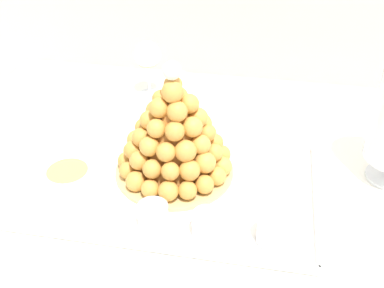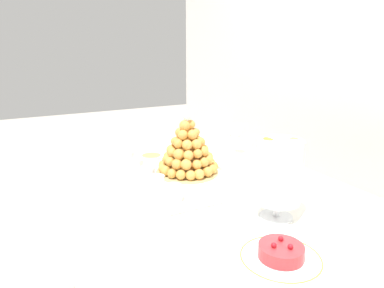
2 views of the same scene
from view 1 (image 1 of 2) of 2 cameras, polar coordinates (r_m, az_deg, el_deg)
The scene contains 10 objects.
buffet_table at distance 1.05m, azimuth 10.28°, elevation -8.49°, with size 1.67×1.00×0.76m.
serving_tray at distance 0.98m, azimuth -3.32°, elevation -5.03°, with size 0.63×0.38×0.02m.
croquembouche at distance 0.95m, azimuth -2.23°, elevation 1.40°, with size 0.26×0.26×0.26m.
dessert_cup_left at distance 0.94m, azimuth -19.07°, elevation -7.05°, with size 0.06×0.06×0.06m.
dessert_cup_mid_left at distance 0.90m, azimuth -12.40°, elevation -8.06°, with size 0.05×0.05×0.05m.
dessert_cup_centre at distance 0.87m, azimuth -4.87°, elevation -9.11°, with size 0.06×0.06×0.05m.
dessert_cup_mid_right at distance 0.85m, azimuth 1.88°, elevation -10.15°, with size 0.06×0.06×0.05m.
dessert_cup_right at distance 0.85m, azimuth 10.13°, elevation -10.51°, with size 0.06×0.06×0.06m.
creme_brulee_ramekin at distance 1.01m, azimuth -15.21°, elevation -3.77°, with size 0.10×0.10×0.03m.
wine_glass at distance 1.27m, azimuth -5.58°, elevation 10.80°, with size 0.07×0.07×0.16m.
Camera 1 is at (-0.05, -0.77, 1.39)m, focal length 42.72 mm.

